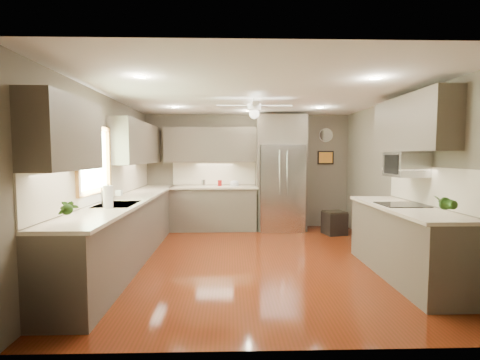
{
  "coord_description": "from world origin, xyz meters",
  "views": [
    {
      "loc": [
        -0.38,
        -5.24,
        1.61
      ],
      "look_at": [
        -0.22,
        0.6,
        1.19
      ],
      "focal_mm": 26.0,
      "sensor_mm": 36.0,
      "label": 1
    }
  ],
  "objects_px": {
    "potted_plant_left": "(66,208)",
    "microwave": "(406,164)",
    "potted_plant_right": "(443,203)",
    "soap_bottle": "(120,193)",
    "canister_b": "(203,183)",
    "paper_towel": "(108,197)",
    "stool": "(334,223)",
    "bowl": "(234,185)",
    "refrigerator": "(281,175)",
    "canister_d": "(220,183)"
  },
  "relations": [
    {
      "from": "potted_plant_left",
      "to": "microwave",
      "type": "bearing_deg",
      "value": 19.25
    },
    {
      "from": "potted_plant_right",
      "to": "soap_bottle",
      "type": "bearing_deg",
      "value": 156.75
    },
    {
      "from": "potted_plant_left",
      "to": "soap_bottle",
      "type": "bearing_deg",
      "value": 93.79
    },
    {
      "from": "soap_bottle",
      "to": "microwave",
      "type": "distance_m",
      "value": 4.17
    },
    {
      "from": "canister_b",
      "to": "potted_plant_right",
      "type": "relative_size",
      "value": 0.45
    },
    {
      "from": "potted_plant_left",
      "to": "potted_plant_right",
      "type": "distance_m",
      "value": 3.85
    },
    {
      "from": "canister_b",
      "to": "paper_towel",
      "type": "bearing_deg",
      "value": -107.72
    },
    {
      "from": "canister_b",
      "to": "stool",
      "type": "height_order",
      "value": "canister_b"
    },
    {
      "from": "soap_bottle",
      "to": "bowl",
      "type": "relative_size",
      "value": 0.94
    },
    {
      "from": "soap_bottle",
      "to": "refrigerator",
      "type": "relative_size",
      "value": 0.07
    },
    {
      "from": "potted_plant_left",
      "to": "canister_b",
      "type": "bearing_deg",
      "value": 76.65
    },
    {
      "from": "microwave",
      "to": "paper_towel",
      "type": "distance_m",
      "value": 3.98
    },
    {
      "from": "potted_plant_left",
      "to": "microwave",
      "type": "height_order",
      "value": "microwave"
    },
    {
      "from": "canister_d",
      "to": "refrigerator",
      "type": "relative_size",
      "value": 0.05
    },
    {
      "from": "bowl",
      "to": "paper_towel",
      "type": "xyz_separation_m",
      "value": [
        -1.63,
        -3.02,
        0.12
      ]
    },
    {
      "from": "potted_plant_right",
      "to": "bowl",
      "type": "distance_m",
      "value": 4.39
    },
    {
      "from": "stool",
      "to": "refrigerator",
      "type": "bearing_deg",
      "value": 154.36
    },
    {
      "from": "potted_plant_right",
      "to": "stool",
      "type": "xyz_separation_m",
      "value": [
        -0.17,
        3.28,
        -0.86
      ]
    },
    {
      "from": "potted_plant_left",
      "to": "stool",
      "type": "distance_m",
      "value": 5.21
    },
    {
      "from": "soap_bottle",
      "to": "microwave",
      "type": "height_order",
      "value": "microwave"
    },
    {
      "from": "paper_towel",
      "to": "potted_plant_right",
      "type": "bearing_deg",
      "value": -11.57
    },
    {
      "from": "bowl",
      "to": "paper_towel",
      "type": "height_order",
      "value": "paper_towel"
    },
    {
      "from": "bowl",
      "to": "potted_plant_right",
      "type": "bearing_deg",
      "value": -60.09
    },
    {
      "from": "bowl",
      "to": "refrigerator",
      "type": "bearing_deg",
      "value": -1.88
    },
    {
      "from": "canister_d",
      "to": "potted_plant_left",
      "type": "height_order",
      "value": "potted_plant_left"
    },
    {
      "from": "potted_plant_right",
      "to": "microwave",
      "type": "xyz_separation_m",
      "value": [
        0.13,
        1.07,
        0.39
      ]
    },
    {
      "from": "soap_bottle",
      "to": "refrigerator",
      "type": "xyz_separation_m",
      "value": [
        2.77,
        2.07,
        0.16
      ]
    },
    {
      "from": "microwave",
      "to": "soap_bottle",
      "type": "bearing_deg",
      "value": 171.15
    },
    {
      "from": "potted_plant_left",
      "to": "refrigerator",
      "type": "distance_m",
      "value": 4.87
    },
    {
      "from": "canister_b",
      "to": "potted_plant_left",
      "type": "relative_size",
      "value": 0.42
    },
    {
      "from": "canister_d",
      "to": "microwave",
      "type": "relative_size",
      "value": 0.24
    },
    {
      "from": "microwave",
      "to": "refrigerator",
      "type": "bearing_deg",
      "value": 116.09
    },
    {
      "from": "canister_b",
      "to": "potted_plant_right",
      "type": "bearing_deg",
      "value": -53.18
    },
    {
      "from": "stool",
      "to": "potted_plant_right",
      "type": "bearing_deg",
      "value": -87.04
    },
    {
      "from": "potted_plant_left",
      "to": "stool",
      "type": "relative_size",
      "value": 0.7
    },
    {
      "from": "canister_d",
      "to": "paper_towel",
      "type": "xyz_separation_m",
      "value": [
        -1.32,
        -3.07,
        0.08
      ]
    },
    {
      "from": "soap_bottle",
      "to": "potted_plant_left",
      "type": "height_order",
      "value": "potted_plant_left"
    },
    {
      "from": "microwave",
      "to": "stool",
      "type": "height_order",
      "value": "microwave"
    },
    {
      "from": "potted_plant_right",
      "to": "refrigerator",
      "type": "height_order",
      "value": "refrigerator"
    },
    {
      "from": "potted_plant_left",
      "to": "bowl",
      "type": "bearing_deg",
      "value": 68.25
    },
    {
      "from": "potted_plant_right",
      "to": "refrigerator",
      "type": "relative_size",
      "value": 0.13
    },
    {
      "from": "canister_d",
      "to": "potted_plant_left",
      "type": "distance_m",
      "value": 4.38
    },
    {
      "from": "potted_plant_right",
      "to": "potted_plant_left",
      "type": "bearing_deg",
      "value": -175.27
    },
    {
      "from": "soap_bottle",
      "to": "potted_plant_right",
      "type": "bearing_deg",
      "value": -23.25
    },
    {
      "from": "potted_plant_right",
      "to": "paper_towel",
      "type": "distance_m",
      "value": 3.9
    },
    {
      "from": "potted_plant_right",
      "to": "stool",
      "type": "relative_size",
      "value": 0.65
    },
    {
      "from": "potted_plant_right",
      "to": "paper_towel",
      "type": "xyz_separation_m",
      "value": [
        -3.82,
        0.78,
        -0.01
      ]
    },
    {
      "from": "bowl",
      "to": "microwave",
      "type": "bearing_deg",
      "value": -49.77
    },
    {
      "from": "soap_bottle",
      "to": "bowl",
      "type": "bearing_deg",
      "value": 49.74
    },
    {
      "from": "soap_bottle",
      "to": "paper_towel",
      "type": "relative_size",
      "value": 0.6
    }
  ]
}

